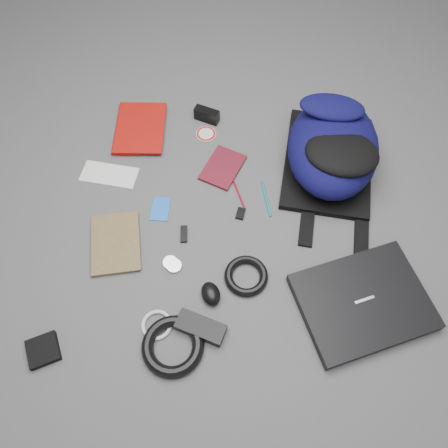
{
  "coord_description": "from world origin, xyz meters",
  "views": [
    {
      "loc": [
        0.03,
        -0.71,
        1.31
      ],
      "look_at": [
        0.0,
        0.0,
        0.02
      ],
      "focal_mm": 35.0,
      "sensor_mm": 36.0,
      "label": 1
    }
  ],
  "objects_px": {
    "comic_book": "(91,246)",
    "mouse": "(211,294)",
    "laptop": "(363,302)",
    "compact_camera": "(207,115)",
    "textbook_red": "(116,128)",
    "pouch": "(43,350)",
    "dvd_case": "(223,168)",
    "power_brick": "(201,327)",
    "backpack": "(333,147)"
  },
  "relations": [
    {
      "from": "textbook_red",
      "to": "pouch",
      "type": "xyz_separation_m",
      "value": [
        -0.08,
        -0.85,
        -0.0
      ]
    },
    {
      "from": "power_brick",
      "to": "comic_book",
      "type": "bearing_deg",
      "value": 165.36
    },
    {
      "from": "compact_camera",
      "to": "power_brick",
      "type": "distance_m",
      "value": 0.84
    },
    {
      "from": "power_brick",
      "to": "pouch",
      "type": "height_order",
      "value": "power_brick"
    },
    {
      "from": "laptop",
      "to": "mouse",
      "type": "bearing_deg",
      "value": 158.65
    },
    {
      "from": "laptop",
      "to": "comic_book",
      "type": "height_order",
      "value": "laptop"
    },
    {
      "from": "mouse",
      "to": "compact_camera",
      "type": "bearing_deg",
      "value": 71.61
    },
    {
      "from": "dvd_case",
      "to": "power_brick",
      "type": "bearing_deg",
      "value": -69.99
    },
    {
      "from": "textbook_red",
      "to": "dvd_case",
      "type": "relative_size",
      "value": 1.51
    },
    {
      "from": "compact_camera",
      "to": "pouch",
      "type": "bearing_deg",
      "value": -94.2
    },
    {
      "from": "textbook_red",
      "to": "dvd_case",
      "type": "height_order",
      "value": "textbook_red"
    },
    {
      "from": "laptop",
      "to": "compact_camera",
      "type": "distance_m",
      "value": 0.9
    },
    {
      "from": "textbook_red",
      "to": "dvd_case",
      "type": "distance_m",
      "value": 0.45
    },
    {
      "from": "mouse",
      "to": "pouch",
      "type": "relative_size",
      "value": 0.91
    },
    {
      "from": "comic_book",
      "to": "textbook_red",
      "type": "bearing_deg",
      "value": 79.63
    },
    {
      "from": "pouch",
      "to": "compact_camera",
      "type": "bearing_deg",
      "value": 64.83
    },
    {
      "from": "laptop",
      "to": "textbook_red",
      "type": "bearing_deg",
      "value": 122.22
    },
    {
      "from": "dvd_case",
      "to": "power_brick",
      "type": "xyz_separation_m",
      "value": [
        -0.04,
        -0.6,
        0.01
      ]
    },
    {
      "from": "backpack",
      "to": "textbook_red",
      "type": "bearing_deg",
      "value": 178.59
    },
    {
      "from": "textbook_red",
      "to": "power_brick",
      "type": "xyz_separation_m",
      "value": [
        0.38,
        -0.77,
        0.0
      ]
    },
    {
      "from": "power_brick",
      "to": "pouch",
      "type": "relative_size",
      "value": 1.68
    },
    {
      "from": "dvd_case",
      "to": "comic_book",
      "type": "bearing_deg",
      "value": -117.25
    },
    {
      "from": "backpack",
      "to": "mouse",
      "type": "bearing_deg",
      "value": -119.54
    },
    {
      "from": "comic_book",
      "to": "laptop",
      "type": "bearing_deg",
      "value": -20.63
    },
    {
      "from": "compact_camera",
      "to": "power_brick",
      "type": "relative_size",
      "value": 0.65
    },
    {
      "from": "laptop",
      "to": "comic_book",
      "type": "xyz_separation_m",
      "value": [
        -0.87,
        0.16,
        -0.01
      ]
    },
    {
      "from": "comic_book",
      "to": "mouse",
      "type": "bearing_deg",
      "value": -30.95
    },
    {
      "from": "power_brick",
      "to": "dvd_case",
      "type": "bearing_deg",
      "value": 105.66
    },
    {
      "from": "dvd_case",
      "to": "mouse",
      "type": "relative_size",
      "value": 2.11
    },
    {
      "from": "laptop",
      "to": "pouch",
      "type": "height_order",
      "value": "laptop"
    },
    {
      "from": "backpack",
      "to": "pouch",
      "type": "height_order",
      "value": "backpack"
    },
    {
      "from": "compact_camera",
      "to": "pouch",
      "type": "height_order",
      "value": "compact_camera"
    },
    {
      "from": "backpack",
      "to": "compact_camera",
      "type": "xyz_separation_m",
      "value": [
        -0.46,
        0.2,
        -0.08
      ]
    },
    {
      "from": "textbook_red",
      "to": "dvd_case",
      "type": "bearing_deg",
      "value": -22.92
    },
    {
      "from": "pouch",
      "to": "dvd_case",
      "type": "bearing_deg",
      "value": 53.65
    },
    {
      "from": "textbook_red",
      "to": "power_brick",
      "type": "bearing_deg",
      "value": -65.06
    },
    {
      "from": "mouse",
      "to": "pouch",
      "type": "height_order",
      "value": "mouse"
    },
    {
      "from": "compact_camera",
      "to": "dvd_case",
      "type": "bearing_deg",
      "value": -52.26
    },
    {
      "from": "dvd_case",
      "to": "compact_camera",
      "type": "xyz_separation_m",
      "value": [
        -0.07,
        0.24,
        0.02
      ]
    },
    {
      "from": "laptop",
      "to": "mouse",
      "type": "relative_size",
      "value": 4.81
    },
    {
      "from": "comic_book",
      "to": "power_brick",
      "type": "height_order",
      "value": "power_brick"
    },
    {
      "from": "compact_camera",
      "to": "power_brick",
      "type": "xyz_separation_m",
      "value": [
        0.03,
        -0.83,
        -0.01
      ]
    },
    {
      "from": "dvd_case",
      "to": "mouse",
      "type": "height_order",
      "value": "mouse"
    },
    {
      "from": "textbook_red",
      "to": "mouse",
      "type": "xyz_separation_m",
      "value": [
        0.4,
        -0.66,
        0.01
      ]
    },
    {
      "from": "textbook_red",
      "to": "mouse",
      "type": "bearing_deg",
      "value": -59.93
    },
    {
      "from": "backpack",
      "to": "compact_camera",
      "type": "bearing_deg",
      "value": 164.18
    },
    {
      "from": "backpack",
      "to": "textbook_red",
      "type": "xyz_separation_m",
      "value": [
        -0.81,
        0.13,
        -0.09
      ]
    },
    {
      "from": "dvd_case",
      "to": "power_brick",
      "type": "height_order",
      "value": "power_brick"
    },
    {
      "from": "laptop",
      "to": "dvd_case",
      "type": "bearing_deg",
      "value": 111.63
    },
    {
      "from": "power_brick",
      "to": "pouch",
      "type": "xyz_separation_m",
      "value": [
        -0.46,
        -0.08,
        -0.01
      ]
    }
  ]
}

